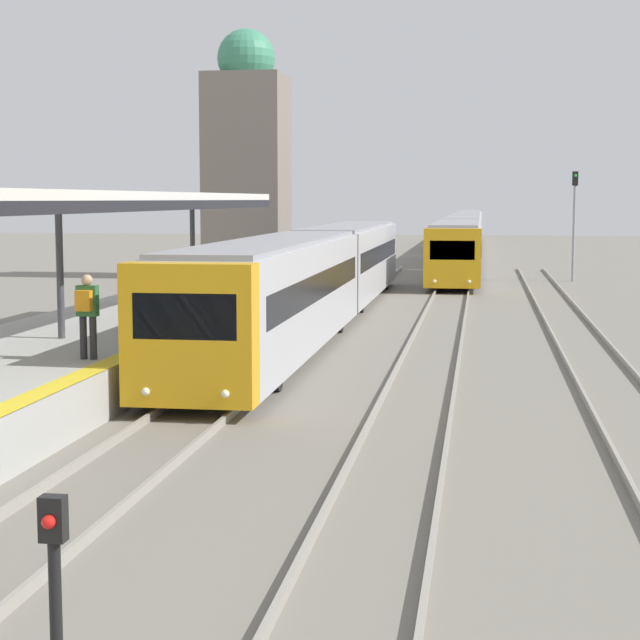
% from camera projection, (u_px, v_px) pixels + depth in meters
% --- Properties ---
extents(platform_canopy, '(4.00, 27.87, 3.29)m').
position_uv_depth(platform_canopy, '(60.00, 197.00, 23.71)').
color(platform_canopy, beige).
rests_on(platform_canopy, station_platform).
extents(person_on_platform, '(0.40, 0.40, 1.66)m').
position_uv_depth(person_on_platform, '(87.00, 309.00, 20.77)').
color(person_on_platform, '#2D2D33').
rests_on(person_on_platform, station_platform).
extents(train_near, '(2.52, 32.79, 3.05)m').
position_uv_depth(train_near, '(319.00, 272.00, 35.56)').
color(train_near, gold).
rests_on(train_near, ground_plane).
extents(train_far, '(2.48, 63.76, 2.96)m').
position_uv_depth(train_far, '(464.00, 233.00, 77.16)').
color(train_far, gold).
rests_on(train_far, ground_plane).
extents(signal_post_near, '(0.20, 0.21, 1.82)m').
position_uv_depth(signal_post_near, '(55.00, 583.00, 8.31)').
color(signal_post_near, black).
rests_on(signal_post_near, ground_plane).
extents(signal_mast_far, '(0.28, 0.29, 5.47)m').
position_uv_depth(signal_mast_far, '(574.00, 213.00, 53.13)').
color(signal_mast_far, gray).
rests_on(signal_mast_far, ground_plane).
extents(distant_domed_building, '(4.00, 4.00, 12.78)m').
position_uv_depth(distant_domed_building, '(247.00, 161.00, 55.42)').
color(distant_domed_building, slate).
rests_on(distant_domed_building, ground_plane).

